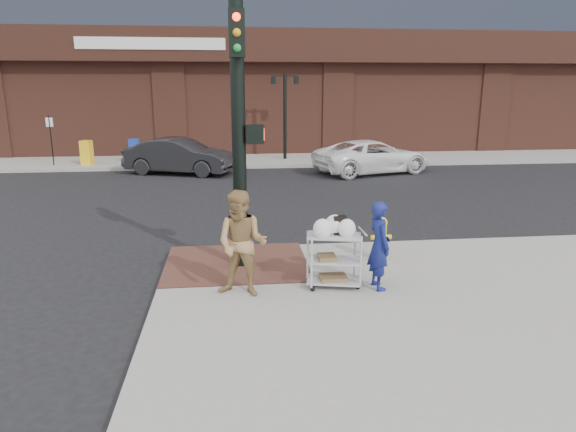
{
  "coord_description": "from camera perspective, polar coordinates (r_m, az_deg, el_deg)",
  "views": [
    {
      "loc": [
        -0.67,
        -8.81,
        3.55
      ],
      "look_at": [
        0.36,
        0.26,
        1.25
      ],
      "focal_mm": 32.0,
      "sensor_mm": 36.0,
      "label": 1
    }
  ],
  "objects": [
    {
      "name": "ground",
      "position": [
        9.53,
        -1.98,
        -7.76
      ],
      "size": [
        220.0,
        220.0,
        0.0
      ],
      "primitive_type": "plane",
      "color": "black",
      "rests_on": "ground"
    },
    {
      "name": "sidewalk_far",
      "position": [
        43.03,
        11.51,
        9.24
      ],
      "size": [
        65.0,
        36.0,
        0.15
      ],
      "primitive_type": "cube",
      "color": "gray",
      "rests_on": "ground"
    },
    {
      "name": "brick_curb_ramp",
      "position": [
        10.29,
        -5.73,
        -5.2
      ],
      "size": [
        2.8,
        2.4,
        0.01
      ],
      "primitive_type": "cube",
      "color": "#542C27",
      "rests_on": "sidewalk_near"
    },
    {
      "name": "lamp_post",
      "position": [
        24.97,
        -0.35,
        12.01
      ],
      "size": [
        1.32,
        0.22,
        4.0
      ],
      "color": "black",
      "rests_on": "sidewalk_far"
    },
    {
      "name": "parking_sign",
      "position": [
        25.17,
        -24.81,
        7.62
      ],
      "size": [
        0.05,
        0.05,
        2.2
      ],
      "primitive_type": "cylinder",
      "color": "black",
      "rests_on": "sidewalk_far"
    },
    {
      "name": "traffic_signal_pole",
      "position": [
        9.61,
        -5.37,
        9.78
      ],
      "size": [
        0.61,
        0.51,
        5.0
      ],
      "color": "black",
      "rests_on": "sidewalk_near"
    },
    {
      "name": "woman_blue",
      "position": [
        8.92,
        10.12,
        -3.22
      ],
      "size": [
        0.43,
        0.6,
        1.55
      ],
      "primitive_type": "imported",
      "rotation": [
        0.0,
        0.0,
        1.69
      ],
      "color": "navy",
      "rests_on": "sidewalk_near"
    },
    {
      "name": "pedestrian_tan",
      "position": [
        8.5,
        -5.13,
        -3.09
      ],
      "size": [
        1.04,
        0.93,
        1.79
      ],
      "primitive_type": "imported",
      "rotation": [
        0.0,
        0.0,
        -0.34
      ],
      "color": "#A27D4C",
      "rests_on": "sidewalk_near"
    },
    {
      "name": "sedan_dark",
      "position": [
        21.99,
        -11.95,
        6.52
      ],
      "size": [
        4.81,
        3.03,
        1.5
      ],
      "primitive_type": "imported",
      "rotation": [
        0.0,
        0.0,
        1.22
      ],
      "color": "black",
      "rests_on": "ground"
    },
    {
      "name": "minivan_white",
      "position": [
        22.07,
        9.36,
        6.53
      ],
      "size": [
        5.47,
        3.72,
        1.39
      ],
      "primitive_type": "imported",
      "rotation": [
        0.0,
        0.0,
        1.88
      ],
      "color": "white",
      "rests_on": "ground"
    },
    {
      "name": "utility_cart",
      "position": [
        8.94,
        5.11,
        -4.36
      ],
      "size": [
        1.0,
        0.69,
        1.26
      ],
      "color": "#B4B3B9",
      "rests_on": "sidewalk_near"
    },
    {
      "name": "fire_hydrant",
      "position": [
        10.5,
        10.3,
        -2.41
      ],
      "size": [
        0.42,
        0.29,
        0.89
      ],
      "color": "yellow",
      "rests_on": "sidewalk_near"
    },
    {
      "name": "newsbox_yellow",
      "position": [
        24.87,
        -21.46,
        6.57
      ],
      "size": [
        0.53,
        0.5,
        1.08
      ],
      "primitive_type": "cube",
      "rotation": [
        0.0,
        0.0,
        -0.22
      ],
      "color": "yellow",
      "rests_on": "sidewalk_far"
    },
    {
      "name": "newsbox_blue",
      "position": [
        25.06,
        -16.69,
        6.99
      ],
      "size": [
        0.45,
        0.41,
        1.07
      ],
      "primitive_type": "cube",
      "rotation": [
        0.0,
        0.0,
        0.01
      ],
      "color": "#1A35AD",
      "rests_on": "sidewalk_far"
    }
  ]
}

